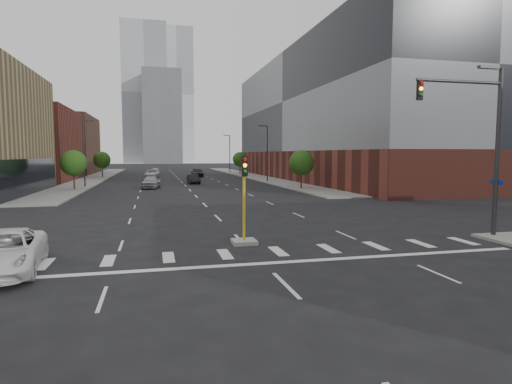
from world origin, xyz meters
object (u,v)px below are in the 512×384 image
object	(u,v)px
car_near_left	(151,182)
car_deep_right	(197,173)
parked_minivan	(2,252)
car_distant	(155,170)
median_traffic_signal	(244,225)
mast_arm_signal	(484,132)
car_mid_right	(193,179)
car_far_left	(152,174)

from	to	relation	value
car_near_left	car_deep_right	world-z (taller)	car_near_left
car_near_left	parked_minivan	world-z (taller)	car_near_left
car_near_left	car_distant	world-z (taller)	car_near_left
median_traffic_signal	car_deep_right	world-z (taller)	median_traffic_signal
car_distant	parked_minivan	world-z (taller)	parked_minivan
mast_arm_signal	car_near_left	xyz separation A→B (m)	(-17.34, 38.62, -4.79)
median_traffic_signal	mast_arm_signal	size ratio (longest dim) A/B	0.48
car_distant	parked_minivan	size ratio (longest dim) A/B	0.69
car_distant	parked_minivan	distance (m)	88.09
car_distant	car_near_left	bearing A→B (deg)	-85.68
mast_arm_signal	car_deep_right	bearing A→B (deg)	97.32
mast_arm_signal	car_mid_right	xyz separation A→B (m)	(-11.11, 46.30, -4.93)
mast_arm_signal	car_far_left	xyz separation A→B (m)	(-17.31, 67.05, -4.94)
median_traffic_signal	car_far_left	world-z (taller)	median_traffic_signal
car_near_left	car_mid_right	bearing A→B (deg)	58.95
mast_arm_signal	car_distant	distance (m)	88.12
median_traffic_signal	car_near_left	distance (m)	37.45
mast_arm_signal	car_distant	size ratio (longest dim) A/B	2.30
car_near_left	car_far_left	xyz separation A→B (m)	(0.03, 28.42, -0.16)
median_traffic_signal	car_far_left	size ratio (longest dim) A/B	0.87
car_near_left	mast_arm_signal	bearing A→B (deg)	-57.83
car_far_left	car_deep_right	xyz separation A→B (m)	(8.79, -0.66, 0.10)
car_distant	parked_minivan	bearing A→B (deg)	-88.72
car_near_left	car_far_left	world-z (taller)	car_near_left
median_traffic_signal	car_deep_right	distance (m)	65.05
car_mid_right	car_far_left	xyz separation A→B (m)	(-6.20, 20.74, -0.01)
parked_minivan	mast_arm_signal	bearing A→B (deg)	-2.70
car_far_left	car_deep_right	distance (m)	8.81
mast_arm_signal	parked_minivan	xyz separation A→B (m)	(-22.61, -1.50, -4.85)
mast_arm_signal	car_deep_right	size ratio (longest dim) A/B	1.64
mast_arm_signal	car_mid_right	distance (m)	47.87
mast_arm_signal	car_mid_right	size ratio (longest dim) A/B	2.09
car_deep_right	car_distant	distance (m)	21.58
median_traffic_signal	parked_minivan	bearing A→B (deg)	-163.48
car_far_left	median_traffic_signal	bearing A→B (deg)	-78.04
car_mid_right	car_near_left	bearing A→B (deg)	-133.37
median_traffic_signal	parked_minivan	world-z (taller)	median_traffic_signal
car_far_left	parked_minivan	bearing A→B (deg)	-86.56
car_deep_right	parked_minivan	distance (m)	69.33
mast_arm_signal	car_mid_right	world-z (taller)	mast_arm_signal
car_far_left	parked_minivan	world-z (taller)	parked_minivan
car_mid_right	parked_minivan	distance (m)	49.16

